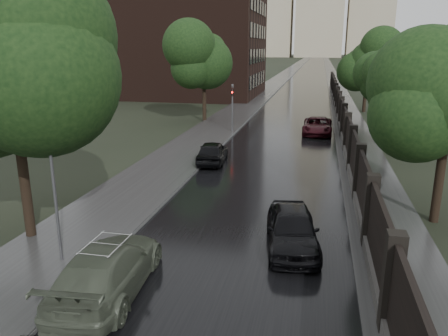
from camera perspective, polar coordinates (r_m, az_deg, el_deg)
ground at (r=12.55m, az=-1.91°, el=-17.94°), size 800.00×800.00×0.00m
road at (r=200.27m, az=11.79°, el=13.29°), size 8.00×420.00×0.02m
sidewalk_left at (r=200.44m, az=10.03°, el=13.40°), size 4.00×420.00×0.16m
verge_right at (r=200.28m, az=13.40°, el=13.21°), size 3.00×420.00×0.08m
fence_right at (r=42.61m, az=14.90°, el=7.08°), size 0.45×75.72×2.70m
tree_left_near at (r=16.64m, az=-26.25°, el=12.27°), size 5.44×5.44×9.16m
tree_left_far at (r=41.55m, az=-2.65°, el=13.24°), size 4.25×4.25×7.39m
tree_right_b at (r=32.57m, az=21.26°, el=11.07°), size 4.08×4.08×7.01m
tree_right_c at (r=50.41m, az=18.24°, el=12.58°), size 4.08×4.08×7.01m
lamp_post at (r=14.75m, az=-21.32°, el=-2.30°), size 0.25×0.12×5.11m
traffic_light at (r=36.09m, az=1.11°, el=8.37°), size 0.16×0.32×4.00m
brick_building at (r=65.53m, az=-6.44°, el=18.18°), size 24.00×18.00×20.00m
volga_sedan at (r=13.31m, az=-14.98°, el=-12.65°), size 2.52×5.34×1.50m
hatchback_left at (r=26.75m, az=-1.53°, el=2.09°), size 2.00×4.18×1.38m
car_right_near at (r=15.70m, az=8.89°, el=-7.84°), size 2.32×4.53×1.48m
car_right_far at (r=36.51m, az=12.11°, el=5.40°), size 2.36×5.00×1.38m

